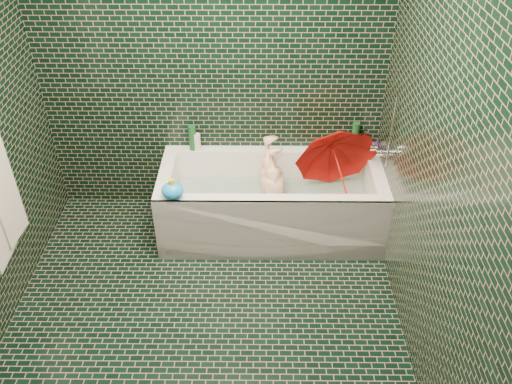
{
  "coord_description": "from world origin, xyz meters",
  "views": [
    {
      "loc": [
        0.36,
        -2.34,
        2.84
      ],
      "look_at": [
        0.33,
        0.82,
        0.51
      ],
      "focal_mm": 38.0,
      "sensor_mm": 36.0,
      "label": 1
    }
  ],
  "objects_px": {
    "bathtub": "(271,209)",
    "child": "(276,195)",
    "umbrella": "(339,168)",
    "rubber_duck": "(339,146)",
    "bath_toy": "(172,190)"
  },
  "relations": [
    {
      "from": "child",
      "to": "bath_toy",
      "type": "bearing_deg",
      "value": -70.69
    },
    {
      "from": "rubber_duck",
      "to": "child",
      "type": "bearing_deg",
      "value": -136.0
    },
    {
      "from": "bathtub",
      "to": "bath_toy",
      "type": "height_order",
      "value": "bath_toy"
    },
    {
      "from": "bathtub",
      "to": "bath_toy",
      "type": "relative_size",
      "value": 9.09
    },
    {
      "from": "child",
      "to": "rubber_duck",
      "type": "height_order",
      "value": "rubber_duck"
    },
    {
      "from": "rubber_duck",
      "to": "bath_toy",
      "type": "relative_size",
      "value": 0.63
    },
    {
      "from": "bathtub",
      "to": "umbrella",
      "type": "relative_size",
      "value": 2.85
    },
    {
      "from": "child",
      "to": "bathtub",
      "type": "bearing_deg",
      "value": -45.44
    },
    {
      "from": "bathtub",
      "to": "child",
      "type": "distance_m",
      "value": 0.11
    },
    {
      "from": "bath_toy",
      "to": "bathtub",
      "type": "bearing_deg",
      "value": 41.82
    },
    {
      "from": "bathtub",
      "to": "umbrella",
      "type": "xyz_separation_m",
      "value": [
        0.5,
        0.02,
        0.37
      ]
    },
    {
      "from": "umbrella",
      "to": "rubber_duck",
      "type": "relative_size",
      "value": 5.06
    },
    {
      "from": "bathtub",
      "to": "child",
      "type": "relative_size",
      "value": 1.79
    },
    {
      "from": "child",
      "to": "umbrella",
      "type": "height_order",
      "value": "umbrella"
    },
    {
      "from": "umbrella",
      "to": "rubber_duck",
      "type": "bearing_deg",
      "value": 81.63
    }
  ]
}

